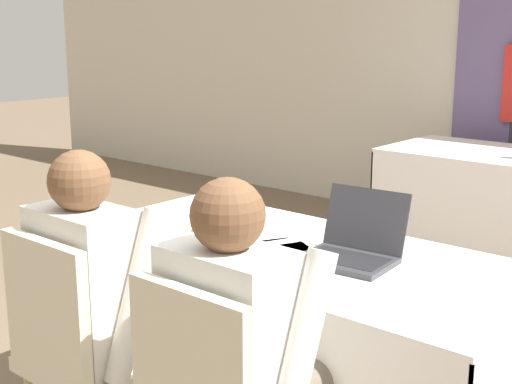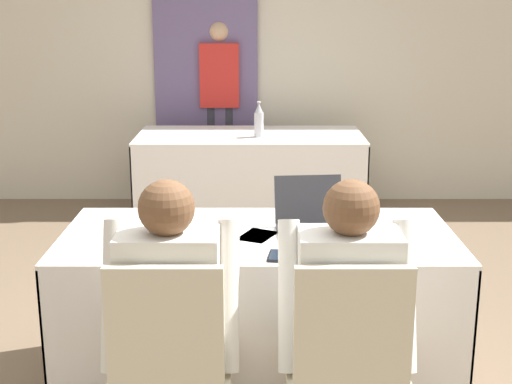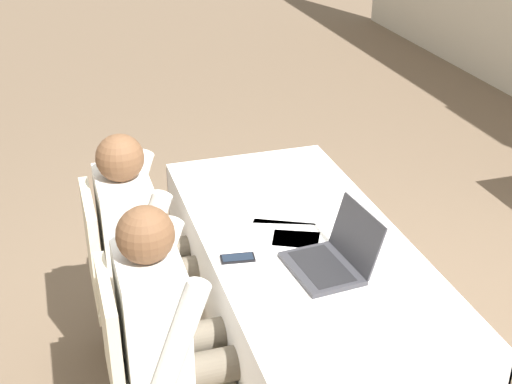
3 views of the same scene
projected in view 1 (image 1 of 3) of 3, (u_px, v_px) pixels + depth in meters
The scene contains 9 objects.
conference_table_near at pixel (292, 292), 2.67m from camera, with size 1.78×0.82×0.73m.
laptop at pixel (352, 248), 2.48m from camera, with size 0.34×0.32×0.23m.
cell_phone at pixel (253, 272), 2.36m from camera, with size 0.08×0.14×0.01m.
paper_beside_laptop at pixel (303, 251), 2.59m from camera, with size 0.31×0.36×0.00m.
paper_centre_table at pixel (269, 249), 2.62m from camera, with size 0.32×0.36×0.00m.
paper_left_edge at pixel (243, 237), 2.77m from camera, with size 0.30×0.35×0.00m.
chair_near_left at pixel (82, 348), 2.36m from camera, with size 0.44×0.44×0.89m.
person_checkered_shirt at pixel (105, 294), 2.40m from camera, with size 0.50×0.52×1.15m.
person_white_shirt at pixel (248, 349), 1.99m from camera, with size 0.50×0.52×1.15m.
Camera 1 is at (1.54, -1.99, 1.53)m, focal length 50.00 mm.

